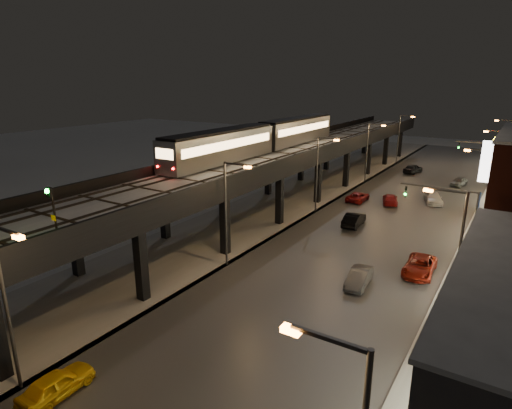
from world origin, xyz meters
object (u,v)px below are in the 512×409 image
Objects in this scene: car_mid_silver at (358,197)px; car_near_white at (354,220)px; subway_train at (264,137)px; rail_signal at (52,203)px; car_far_white at (413,169)px; car_mid_dark at (390,200)px; car_onc_dark at (420,267)px; sign_citgo at (500,187)px; car_onc_white at (433,198)px; car_onc_silver at (359,278)px; car_taxi at (57,385)px; car_onc_red at (459,182)px.

car_near_white is at bearing 107.80° from car_mid_silver.
subway_train reaches higher than rail_signal.
car_mid_dark is at bearing 107.44° from car_far_white.
car_onc_dark is (7.72, -19.17, 0.04)m from car_mid_dark.
car_far_white is (-1.96, 20.75, 0.14)m from car_mid_dark.
sign_citgo reaches higher than car_onc_dark.
car_mid_silver is (10.52, 6.29, -7.73)m from subway_train.
subway_train is at bearing -169.99° from car_onc_white.
car_onc_white reaches higher than car_onc_silver.
car_onc_silver is (5.18, -13.15, -0.08)m from car_near_white.
car_onc_white is at bearing -151.97° from car_mid_silver.
car_taxi is at bearing 99.79° from car_far_white.
car_onc_white is (6.50, -17.38, -0.09)m from car_far_white.
car_taxi is 27.15m from car_onc_dark.
car_mid_silver is 1.12× the size of car_onc_silver.
car_mid_silver is 18.84m from car_onc_red.
car_mid_dark is 0.37× the size of sign_citgo.
car_mid_dark is 1.13× the size of car_onc_red.
car_onc_dark is at bearing 53.24° from rail_signal.
car_near_white is 26.62m from car_onc_red.
sign_citgo reaches higher than car_onc_red.
sign_citgo reaches higher than car_taxi.
car_far_white is 1.14× the size of car_onc_silver.
car_mid_dark is at bearing 109.64° from car_onc_dark.
car_onc_red is at bearing 156.45° from car_far_white.
car_onc_white reaches higher than car_mid_dark.
car_onc_dark is 1.04× the size of car_onc_white.
rail_signal is at bearing 73.07° from car_near_white.
car_taxi is at bearing -42.22° from rail_signal.
car_onc_white is 0.39× the size of sign_citgo.
car_near_white is 0.95× the size of car_onc_white.
car_far_white is 9.74m from car_onc_red.
car_near_white is 12.16m from car_onc_dark.
rail_signal is at bearing -142.38° from sign_citgo.
subway_train is at bearing 133.91° from car_onc_silver.
car_far_white is (-1.03, 31.38, 0.04)m from car_near_white.
car_far_white is 1.18× the size of car_onc_red.
rail_signal is 0.81× the size of car_onc_red.
car_near_white reaches higher than car_onc_white.
car_mid_dark is at bearing 117.33° from sign_citgo.
car_mid_dark is 24.16m from car_onc_silver.
car_near_white is 10.67m from car_mid_dark.
car_onc_red is at bearing 47.66° from subway_train.
car_far_white reaches higher than car_mid_silver.
car_near_white reaches higher than car_onc_silver.
car_onc_dark is at bearing 131.88° from car_near_white.
rail_signal reaches higher than car_onc_white.
car_far_white is 48.12m from sign_citgo.
car_onc_white is (18.95, 10.64, -7.68)m from subway_train.
subway_train is 33.57m from rail_signal.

